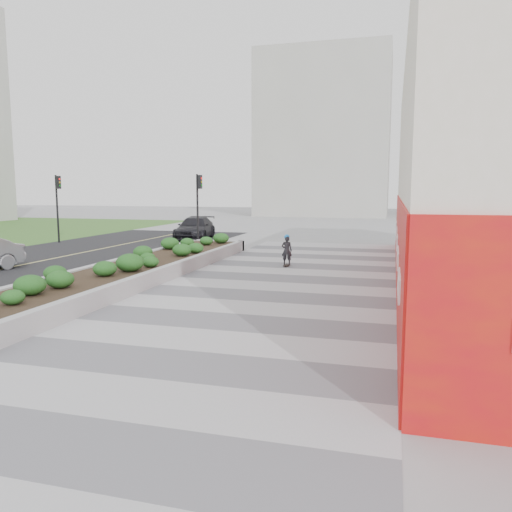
# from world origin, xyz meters

# --- Properties ---
(ground) EXTENTS (160.00, 160.00, 0.00)m
(ground) POSITION_xyz_m (0.00, 0.00, 0.00)
(ground) COLOR gray
(ground) RESTS_ON ground
(walkway) EXTENTS (8.00, 36.00, 0.01)m
(walkway) POSITION_xyz_m (0.00, 3.00, 0.01)
(walkway) COLOR #A8A8AD
(walkway) RESTS_ON ground
(building) EXTENTS (6.04, 24.08, 8.00)m
(building) POSITION_xyz_m (6.98, 8.98, 3.98)
(building) COLOR beige
(building) RESTS_ON ground
(planter) EXTENTS (3.00, 18.00, 0.90)m
(planter) POSITION_xyz_m (-5.50, 7.00, 0.42)
(planter) COLOR #9E9EA0
(planter) RESTS_ON ground
(traffic_signal_near) EXTENTS (0.33, 0.28, 4.20)m
(traffic_signal_near) POSITION_xyz_m (-7.23, 17.50, 2.76)
(traffic_signal_near) COLOR black
(traffic_signal_near) RESTS_ON ground
(traffic_signal_far) EXTENTS (0.33, 0.28, 4.20)m
(traffic_signal_far) POSITION_xyz_m (-16.43, 17.00, 2.76)
(traffic_signal_far) COLOR black
(traffic_signal_far) RESTS_ON ground
(distant_bldg_north_l) EXTENTS (16.00, 12.00, 20.00)m
(distant_bldg_north_l) POSITION_xyz_m (-5.00, 55.00, 10.00)
(distant_bldg_north_l) COLOR #ADAAA3
(distant_bldg_north_l) RESTS_ON ground
(distant_bldg_north_r) EXTENTS (14.00, 10.00, 24.00)m
(distant_bldg_north_r) POSITION_xyz_m (15.00, 60.00, 12.00)
(distant_bldg_north_r) COLOR #ADAAA3
(distant_bldg_north_r) RESTS_ON ground
(manhole_cover) EXTENTS (0.44, 0.44, 0.01)m
(manhole_cover) POSITION_xyz_m (0.50, 3.00, 0.00)
(manhole_cover) COLOR #595654
(manhole_cover) RESTS_ON ground
(skateboarder) EXTENTS (0.49, 0.72, 1.40)m
(skateboarder) POSITION_xyz_m (-0.61, 11.15, 0.71)
(skateboarder) COLOR beige
(skateboarder) RESTS_ON ground
(car_dark) EXTENTS (2.87, 5.33, 1.47)m
(car_dark) POSITION_xyz_m (-9.01, 21.21, 0.73)
(car_dark) COLOR black
(car_dark) RESTS_ON ground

